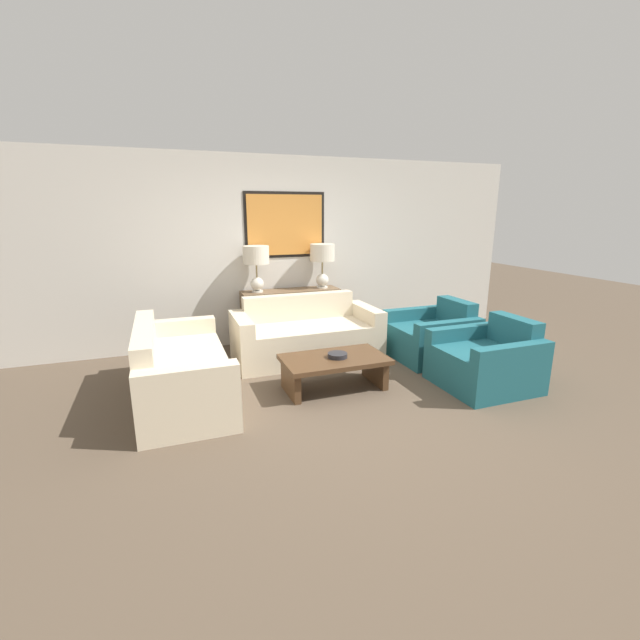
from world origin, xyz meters
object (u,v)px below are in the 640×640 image
Objects in this scene: couch_by_side at (180,372)px; decorative_bowl at (337,355)px; coffee_table at (334,365)px; table_lamp_right at (322,258)px; couch_by_back_wall at (306,336)px; armchair_near_camera at (486,362)px; console_table at (291,317)px; armchair_near_back_wall at (432,337)px; table_lamp_left at (256,260)px.

couch_by_side is 8.90× the size of decorative_bowl.
table_lamp_right is at bearing 73.54° from coffee_table.
decorative_bowl is at bearing -105.47° from table_lamp_right.
armchair_near_camera is at bearing -45.32° from couch_by_back_wall.
armchair_near_camera is (1.60, -0.51, 0.01)m from coffee_table.
couch_by_side is (-1.62, -0.77, 0.00)m from couch_by_back_wall.
armchair_near_back_wall is (1.57, -1.25, -0.12)m from console_table.
table_lamp_right reaches higher than console_table.
console_table is 1.25× the size of coffee_table.
couch_by_back_wall is 1.08m from coffee_table.
table_lamp_left is 0.97m from table_lamp_right.
table_lamp_right reaches higher than armchair_near_camera.
armchair_near_camera is (1.08, -2.27, -0.96)m from table_lamp_right.
couch_by_back_wall is 1.00× the size of couch_by_side.
console_table is 1.78m from decorative_bowl.
table_lamp_left is 2.06m from coffee_table.
table_lamp_right is at bearing -0.00° from console_table.
console_table reaches higher than armchair_near_back_wall.
couch_by_side is at bearing -128.13° from table_lamp_left.
console_table is 6.65× the size of decorative_bowl.
table_lamp_right is at bearing 54.81° from couch_by_back_wall.
coffee_table is 1.68m from armchair_near_camera.
console_table is 0.75× the size of couch_by_side.
armchair_near_back_wall is at bearing -49.15° from table_lamp_right.
decorative_bowl reaches higher than coffee_table.
table_lamp_left and table_lamp_right have the same top height.
table_lamp_left is at bearing 125.19° from couch_by_back_wall.
table_lamp_left is at bearing 132.09° from armchair_near_camera.
table_lamp_left is 2.07m from couch_by_side.
decorative_bowl is 0.22× the size of armchair_near_camera.
console_table is 1.48× the size of armchair_near_back_wall.
table_lamp_left is at bearing 180.00° from table_lamp_right.
table_lamp_left reaches higher than couch_by_side.
table_lamp_right reaches higher than couch_by_back_wall.
coffee_table is 5.31× the size of decorative_bowl.
couch_by_side reaches higher than decorative_bowl.
table_lamp_right is at bearing 0.00° from table_lamp_left.
table_lamp_left is at bearing 104.25° from coffee_table.
armchair_near_back_wall and armchair_near_camera have the same top height.
couch_by_side is at bearing 168.57° from decorative_bowl.
table_lamp_left reaches higher than decorative_bowl.
couch_by_side is 1.99× the size of armchair_near_camera.
couch_by_side reaches higher than armchair_near_camera.
coffee_table is at bearing -106.46° from table_lamp_right.
armchair_near_camera is at bearing -14.40° from couch_by_side.
couch_by_back_wall is 1.99× the size of armchair_near_back_wall.
table_lamp_left is at bearing 104.99° from decorative_bowl.
console_table is 2.20× the size of table_lamp_left.
table_lamp_right is 0.34× the size of couch_by_side.
console_table is 2.76m from armchair_near_camera.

